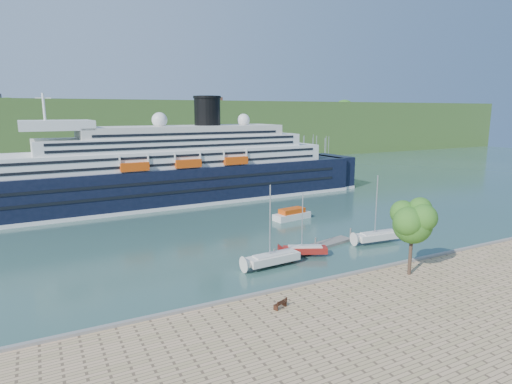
{
  "coord_description": "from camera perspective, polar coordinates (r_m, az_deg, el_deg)",
  "views": [
    {
      "loc": [
        -30.94,
        -37.45,
        20.05
      ],
      "look_at": [
        3.8,
        30.0,
        5.59
      ],
      "focal_mm": 30.0,
      "sensor_mm": 36.0,
      "label": 1
    }
  ],
  "objects": [
    {
      "name": "far_hillside",
      "position": [
        185.22,
        -17.78,
        7.79
      ],
      "size": [
        400.0,
        50.0,
        24.0
      ],
      "primitive_type": "cube",
      "color": "#3A5B24",
      "rests_on": "ground"
    },
    {
      "name": "quay_coping",
      "position": [
        51.97,
        11.81,
        -10.77
      ],
      "size": [
        220.0,
        0.5,
        0.3
      ],
      "primitive_type": "cube",
      "color": "slate",
      "rests_on": "promenade"
    },
    {
      "name": "promenade_tree",
      "position": [
        53.09,
        20.06,
        -5.25
      ],
      "size": [
        6.01,
        6.01,
        9.96
      ],
      "primitive_type": null,
      "color": "#265E18",
      "rests_on": "promenade"
    },
    {
      "name": "floating_pontoon",
      "position": [
        62.95,
        6.65,
        -7.66
      ],
      "size": [
        18.45,
        6.08,
        0.41
      ],
      "primitive_type": null,
      "rotation": [
        0.0,
        0.0,
        0.21
      ],
      "color": "slate",
      "rests_on": "ground"
    },
    {
      "name": "sailboat_red",
      "position": [
        59.72,
        6.62,
        -4.52
      ],
      "size": [
        6.9,
        4.53,
        8.71
      ],
      "primitive_type": null,
      "rotation": [
        0.0,
        0.0,
        -0.43
      ],
      "color": "maroon",
      "rests_on": "ground"
    },
    {
      "name": "ground",
      "position": [
        52.54,
        11.62,
        -11.87
      ],
      "size": [
        400.0,
        400.0,
        0.0
      ],
      "primitive_type": "plane",
      "color": "#294A42",
      "rests_on": "ground"
    },
    {
      "name": "park_bench",
      "position": [
        43.27,
        3.23,
        -14.58
      ],
      "size": [
        1.75,
        1.19,
        1.04
      ],
      "primitive_type": null,
      "rotation": [
        0.0,
        0.0,
        0.35
      ],
      "color": "#452313",
      "rests_on": "promenade"
    },
    {
      "name": "tender_launch",
      "position": [
        80.48,
        4.81,
        -2.91
      ],
      "size": [
        7.79,
        3.63,
        2.07
      ],
      "primitive_type": null,
      "rotation": [
        0.0,
        0.0,
        0.15
      ],
      "color": "#CF450C",
      "rests_on": "ground"
    },
    {
      "name": "sailboat_white_far",
      "position": [
        67.86,
        16.07,
        -2.43
      ],
      "size": [
        7.94,
        2.85,
        10.05
      ],
      "primitive_type": null,
      "rotation": [
        0.0,
        0.0,
        -0.09
      ],
      "color": "silver",
      "rests_on": "ground"
    },
    {
      "name": "sailboat_white_near",
      "position": [
        55.29,
        2.36,
        -4.81
      ],
      "size": [
        8.17,
        2.78,
        10.38
      ],
      "primitive_type": null,
      "rotation": [
        0.0,
        0.0,
        0.07
      ],
      "color": "silver",
      "rests_on": "ground"
    },
    {
      "name": "cruise_ship",
      "position": [
        94.6,
        -12.58,
        5.46
      ],
      "size": [
        104.5,
        18.23,
        23.38
      ],
      "primitive_type": null,
      "rotation": [
        0.0,
        0.0,
        0.03
      ],
      "color": "black",
      "rests_on": "ground"
    }
  ]
}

